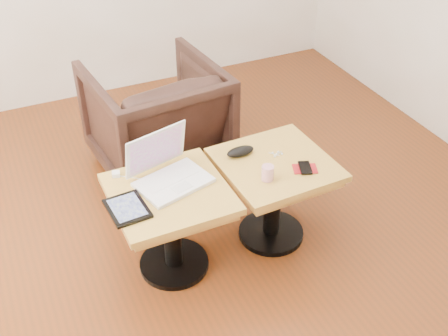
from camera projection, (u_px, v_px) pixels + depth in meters
name	position (u px, v px, depth m)	size (l,w,h in m)	color
room_shell	(174.00, 43.00, 2.40)	(4.52, 4.52, 2.71)	#502710
side_table_left	(170.00, 211.00, 2.95)	(0.60, 0.60, 0.54)	black
side_table_right	(274.00, 181.00, 3.16)	(0.62, 0.62, 0.54)	black
laptop	(168.00, 172.00, 2.92)	(0.43, 0.39, 0.26)	white
tablet	(127.00, 208.00, 2.75)	(0.20, 0.24, 0.02)	black
charging_adapter	(116.00, 174.00, 2.97)	(0.04, 0.04, 0.02)	white
glasses_case	(240.00, 151.00, 3.12)	(0.16, 0.07, 0.05)	black
striped_cup	(268.00, 173.00, 2.93)	(0.06, 0.06, 0.08)	#BB4056
earbuds_tangle	(277.00, 154.00, 3.13)	(0.07, 0.05, 0.01)	white
phone_on_sleeve	(305.00, 168.00, 3.02)	(0.15, 0.13, 0.02)	maroon
armchair	(156.00, 118.00, 3.77)	(0.81, 0.84, 0.76)	black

